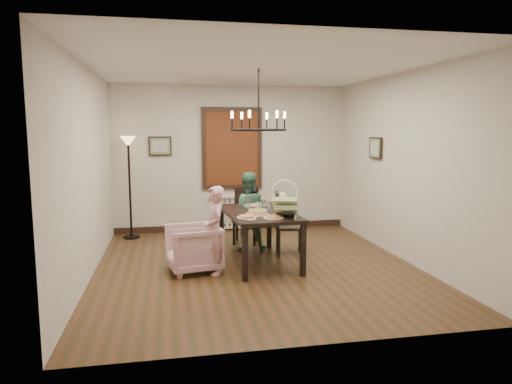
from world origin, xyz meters
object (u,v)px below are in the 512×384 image
object	(u,v)px
chair_far	(245,216)
elderly_woman	(215,238)
floor_lamp	(130,189)
dining_table	(259,217)
drinking_glass	(268,208)
seated_man	(247,218)
chair_right	(290,223)
baby_bouncer	(285,204)
armchair	(193,248)

from	to	relation	value
chair_far	elderly_woman	xyz separation A→B (m)	(-0.69, -1.60, 0.02)
chair_far	floor_lamp	bearing A→B (deg)	175.37
dining_table	drinking_glass	bearing A→B (deg)	-38.49
dining_table	floor_lamp	distance (m)	2.80
seated_man	floor_lamp	size ratio (longest dim) A/B	0.59
floor_lamp	chair_right	bearing A→B (deg)	-32.37
chair_far	seated_man	distance (m)	0.48
seated_man	chair_far	bearing A→B (deg)	-90.61
drinking_glass	floor_lamp	xyz separation A→B (m)	(-2.09, 2.06, 0.07)
seated_man	baby_bouncer	size ratio (longest dim) A/B	1.98
elderly_woman	seated_man	bearing A→B (deg)	143.53
armchair	baby_bouncer	world-z (taller)	baby_bouncer
dining_table	floor_lamp	size ratio (longest dim) A/B	0.95
elderly_woman	seated_man	size ratio (longest dim) A/B	0.94
armchair	floor_lamp	bearing A→B (deg)	-165.32
seated_man	floor_lamp	bearing A→B (deg)	-27.58
elderly_woman	drinking_glass	xyz separation A→B (m)	(0.80, 0.31, 0.33)
armchair	seated_man	world-z (taller)	seated_man
drinking_glass	baby_bouncer	bearing A→B (deg)	-67.12
floor_lamp	dining_table	bearing A→B (deg)	-45.17
drinking_glass	elderly_woman	bearing A→B (deg)	-159.01
seated_man	drinking_glass	bearing A→B (deg)	106.50
chair_far	seated_man	size ratio (longest dim) A/B	0.91
chair_far	elderly_woman	world-z (taller)	elderly_woman
drinking_glass	chair_far	bearing A→B (deg)	95.11
armchair	floor_lamp	world-z (taller)	floor_lamp
chair_right	floor_lamp	size ratio (longest dim) A/B	0.55
dining_table	seated_man	size ratio (longest dim) A/B	1.61
elderly_woman	floor_lamp	xyz separation A→B (m)	(-1.29, 2.37, 0.40)
elderly_woman	baby_bouncer	bearing A→B (deg)	78.61
armchair	drinking_glass	xyz separation A→B (m)	(1.08, 0.14, 0.51)
chair_right	armchair	xyz separation A→B (m)	(-1.53, -0.59, -0.17)
baby_bouncer	floor_lamp	bearing A→B (deg)	149.60
dining_table	seated_man	bearing A→B (deg)	88.27
elderly_woman	chair_far	bearing A→B (deg)	149.82
chair_right	drinking_glass	size ratio (longest dim) A/B	7.79
dining_table	drinking_glass	size ratio (longest dim) A/B	13.40
baby_bouncer	chair_right	bearing A→B (deg)	87.82
armchair	chair_far	bearing A→B (deg)	135.91
baby_bouncer	floor_lamp	world-z (taller)	floor_lamp
chair_far	armchair	world-z (taller)	chair_far
chair_far	baby_bouncer	bearing A→B (deg)	-63.94
dining_table	baby_bouncer	distance (m)	0.60
dining_table	chair_right	bearing A→B (deg)	27.92
chair_right	drinking_glass	world-z (taller)	chair_right
armchair	seated_man	xyz separation A→B (m)	(0.92, 0.96, 0.21)
armchair	baby_bouncer	distance (m)	1.41
dining_table	floor_lamp	xyz separation A→B (m)	(-1.97, 1.98, 0.22)
elderly_woman	baby_bouncer	distance (m)	1.06
dining_table	baby_bouncer	bearing A→B (deg)	-63.52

